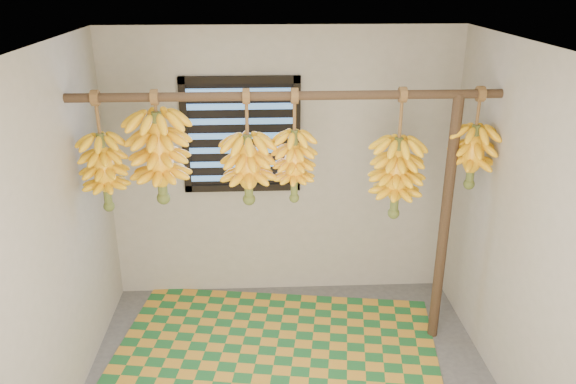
{
  "coord_description": "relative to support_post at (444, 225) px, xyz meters",
  "views": [
    {
      "loc": [
        -0.18,
        -3.11,
        2.81
      ],
      "look_at": [
        0.0,
        0.55,
        1.35
      ],
      "focal_mm": 35.0,
      "sensor_mm": 36.0,
      "label": 1
    }
  ],
  "objects": [
    {
      "name": "ceiling",
      "position": [
        -1.2,
        -0.7,
        1.4
      ],
      "size": [
        3.0,
        3.0,
        0.01
      ],
      "primitive_type": "cube",
      "color": "silver",
      "rests_on": "wall_back"
    },
    {
      "name": "wall_back",
      "position": [
        -1.2,
        0.8,
        0.2
      ],
      "size": [
        3.0,
        0.01,
        2.4
      ],
      "primitive_type": "cube",
      "color": "gray",
      "rests_on": "floor"
    },
    {
      "name": "wall_left",
      "position": [
        -2.71,
        -0.7,
        0.2
      ],
      "size": [
        0.01,
        3.0,
        2.4
      ],
      "primitive_type": "cube",
      "color": "gray",
      "rests_on": "floor"
    },
    {
      "name": "wall_right",
      "position": [
        0.3,
        -0.7,
        0.2
      ],
      "size": [
        0.01,
        3.0,
        2.4
      ],
      "primitive_type": "cube",
      "color": "gray",
      "rests_on": "floor"
    },
    {
      "name": "window",
      "position": [
        -1.55,
        0.78,
        0.5
      ],
      "size": [
        1.0,
        0.04,
        1.0
      ],
      "color": "black",
      "rests_on": "wall_back"
    },
    {
      "name": "hanging_pole",
      "position": [
        -1.2,
        0.0,
        1.0
      ],
      "size": [
        3.0,
        0.06,
        0.06
      ],
      "primitive_type": "cylinder",
      "rotation": [
        0.0,
        1.57,
        0.0
      ],
      "color": "#412D1C",
      "rests_on": "wall_left"
    },
    {
      "name": "support_post",
      "position": [
        0.0,
        0.0,
        0.0
      ],
      "size": [
        0.08,
        0.08,
        2.0
      ],
      "primitive_type": "cylinder",
      "color": "#412D1C",
      "rests_on": "floor"
    },
    {
      "name": "woven_mat",
      "position": [
        -1.32,
        -0.34,
        -0.99
      ],
      "size": [
        2.78,
        2.35,
        0.01
      ],
      "primitive_type": "cube",
      "rotation": [
        0.0,
        0.0,
        -0.15
      ],
      "color": "#1B5D29",
      "rests_on": "floor"
    },
    {
      "name": "banana_bunch_a",
      "position": [
        -2.5,
        0.0,
        0.47
      ],
      "size": [
        0.31,
        0.31,
        0.86
      ],
      "color": "brown",
      "rests_on": "hanging_pole"
    },
    {
      "name": "banana_bunch_b",
      "position": [
        -2.1,
        0.0,
        0.57
      ],
      "size": [
        0.4,
        0.4,
        0.81
      ],
      "color": "brown",
      "rests_on": "hanging_pole"
    },
    {
      "name": "banana_bunch_c",
      "position": [
        -1.48,
        0.0,
        0.48
      ],
      "size": [
        0.36,
        0.36,
        0.83
      ],
      "color": "brown",
      "rests_on": "hanging_pole"
    },
    {
      "name": "banana_bunch_d",
      "position": [
        -1.15,
        0.0,
        0.49
      ],
      "size": [
        0.29,
        0.29,
        0.83
      ],
      "color": "brown",
      "rests_on": "hanging_pole"
    },
    {
      "name": "banana_bunch_e",
      "position": [
        -0.4,
        0.0,
        0.39
      ],
      "size": [
        0.36,
        0.36,
        0.97
      ],
      "color": "brown",
      "rests_on": "hanging_pole"
    },
    {
      "name": "banana_bunch_f",
      "position": [
        0.15,
        0.0,
        0.54
      ],
      "size": [
        0.34,
        0.34,
        0.74
      ],
      "color": "brown",
      "rests_on": "hanging_pole"
    }
  ]
}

